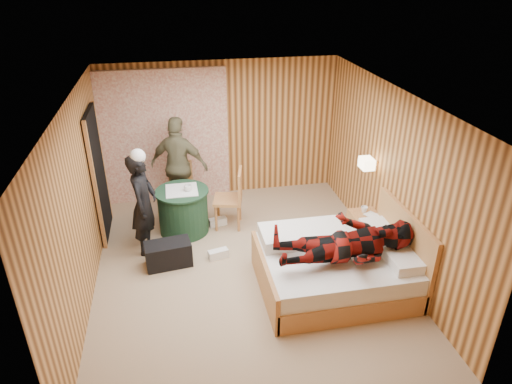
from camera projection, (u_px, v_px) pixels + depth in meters
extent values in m
cube|color=tan|center=(245.00, 267.00, 6.64)|extent=(4.20, 5.00, 0.01)
cube|color=silver|center=(243.00, 98.00, 5.51)|extent=(4.20, 5.00, 0.01)
cube|color=#DA9C53|center=(221.00, 130.00, 8.26)|extent=(4.20, 0.02, 2.50)
cube|color=#DA9C53|center=(80.00, 205.00, 5.72)|extent=(0.02, 5.00, 2.50)
cube|color=#DA9C53|center=(391.00, 178.00, 6.43)|extent=(0.02, 5.00, 2.50)
cube|color=white|center=(166.00, 137.00, 8.06)|extent=(2.20, 0.08, 2.40)
cube|color=black|center=(98.00, 175.00, 7.05)|extent=(0.06, 0.90, 2.05)
cylinder|color=gold|center=(372.00, 163.00, 6.78)|extent=(0.18, 0.04, 0.04)
cube|color=#FFE8B2|center=(367.00, 163.00, 6.77)|extent=(0.18, 0.24, 0.16)
cube|color=tan|center=(333.00, 278.00, 6.18)|extent=(1.92, 1.54, 0.29)
cube|color=white|center=(335.00, 262.00, 6.06)|extent=(1.87, 1.48, 0.24)
cube|color=tan|center=(264.00, 279.00, 5.96)|extent=(0.06, 1.54, 0.54)
cube|color=tan|center=(403.00, 247.00, 6.17)|extent=(0.06, 1.54, 1.06)
cube|color=white|center=(402.00, 260.00, 5.78)|extent=(0.37, 0.53, 0.13)
cube|color=white|center=(378.00, 230.00, 6.42)|extent=(0.37, 0.53, 0.13)
cube|color=white|center=(302.00, 234.00, 6.29)|extent=(1.15, 0.58, 0.17)
cube|color=tan|center=(365.00, 233.00, 6.94)|extent=(0.42, 0.57, 0.57)
cube|color=tan|center=(367.00, 222.00, 6.86)|extent=(0.44, 0.59, 0.03)
cylinder|color=#1E4226|center=(183.00, 212.00, 7.38)|extent=(0.79, 0.79, 0.72)
cylinder|color=#1E4226|center=(182.00, 191.00, 7.21)|extent=(0.85, 0.85, 0.03)
cube|color=white|center=(182.00, 190.00, 7.20)|extent=(0.63, 0.63, 0.01)
cube|color=tan|center=(181.00, 191.00, 7.86)|extent=(0.44, 0.44, 0.05)
cube|color=tan|center=(180.00, 173.00, 7.91)|extent=(0.42, 0.06, 0.46)
cylinder|color=tan|center=(172.00, 208.00, 7.79)|extent=(0.04, 0.04, 0.43)
cylinder|color=tan|center=(192.00, 198.00, 8.14)|extent=(0.04, 0.04, 0.43)
cube|color=tan|center=(228.00, 200.00, 7.48)|extent=(0.54, 0.54, 0.05)
cube|color=tan|center=(240.00, 185.00, 7.35)|extent=(0.14, 0.45, 0.50)
cylinder|color=tan|center=(218.00, 208.00, 7.76)|extent=(0.04, 0.04, 0.47)
cylinder|color=tan|center=(239.00, 219.00, 7.42)|extent=(0.04, 0.04, 0.47)
cube|color=black|center=(168.00, 254.00, 6.62)|extent=(0.69, 0.43, 0.37)
cube|color=white|center=(218.00, 222.00, 7.67)|extent=(0.31, 0.18, 0.13)
cube|color=white|center=(218.00, 254.00, 6.82)|extent=(0.32, 0.19, 0.13)
imported|color=black|center=(144.00, 204.00, 6.70)|extent=(0.51, 0.65, 1.58)
imported|color=#6F6A4A|center=(179.00, 166.00, 7.78)|extent=(1.09, 0.78, 1.72)
imported|color=maroon|center=(348.00, 234.00, 5.64)|extent=(0.86, 0.67, 1.77)
imported|color=white|center=(369.00, 217.00, 6.77)|extent=(0.25, 0.27, 0.02)
imported|color=white|center=(369.00, 216.00, 6.76)|extent=(0.26, 0.28, 0.02)
imported|color=white|center=(364.00, 209.00, 6.91)|extent=(0.13, 0.13, 0.09)
imported|color=white|center=(188.00, 188.00, 7.15)|extent=(0.16, 0.16, 0.10)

